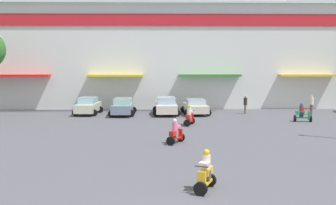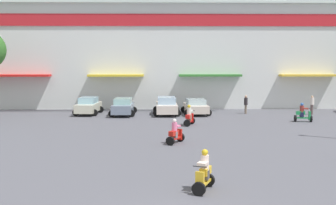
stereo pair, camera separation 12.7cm
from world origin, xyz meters
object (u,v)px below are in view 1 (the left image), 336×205
at_px(parked_car_3, 195,107).
at_px(scooter_rider_3, 303,114).
at_px(pedestrian_1, 245,103).
at_px(scooter_rider_4, 189,117).
at_px(scooter_rider_0, 176,133).
at_px(parked_car_1, 123,107).
at_px(parked_car_2, 166,106).
at_px(scooter_rider_1, 206,174).
at_px(parked_car_0, 88,106).
at_px(pedestrian_0, 311,104).

distance_m(parked_car_3, scooter_rider_3, 9.32).
height_order(scooter_rider_3, pedestrian_1, pedestrian_1).
distance_m(scooter_rider_4, pedestrian_1, 8.74).
distance_m(scooter_rider_0, scooter_rider_3, 13.46).
xyz_separation_m(parked_car_1, parked_car_2, (3.85, 0.31, 0.02)).
bearing_deg(scooter_rider_1, scooter_rider_4, 88.00).
relative_size(parked_car_2, scooter_rider_3, 2.94).
relative_size(scooter_rider_0, scooter_rider_3, 1.03).
height_order(parked_car_0, parked_car_3, parked_car_0).
bearing_deg(scooter_rider_0, scooter_rider_3, 39.15).
relative_size(parked_car_0, scooter_rider_3, 2.59).
distance_m(scooter_rider_1, scooter_rider_4, 16.00).
xyz_separation_m(scooter_rider_0, scooter_rider_3, (10.44, 8.50, 0.02)).
bearing_deg(scooter_rider_1, parked_car_0, 109.66).
height_order(parked_car_2, scooter_rider_0, parked_car_2).
bearing_deg(scooter_rider_0, pedestrian_0, 45.26).
bearing_deg(parked_car_2, scooter_rider_3, -23.26).
height_order(parked_car_1, pedestrian_1, pedestrian_1).
xyz_separation_m(parked_car_1, scooter_rider_0, (4.14, -12.80, -0.15)).
bearing_deg(scooter_rider_0, parked_car_2, 91.27).
distance_m(parked_car_1, scooter_rider_3, 15.20).
xyz_separation_m(scooter_rider_1, pedestrian_0, (11.89, 21.91, 0.31)).
xyz_separation_m(parked_car_3, scooter_rider_0, (-2.33, -13.11, -0.10)).
distance_m(scooter_rider_0, scooter_rider_4, 6.97).
relative_size(scooter_rider_4, pedestrian_0, 0.92).
bearing_deg(scooter_rider_4, parked_car_3, 80.77).
xyz_separation_m(scooter_rider_0, scooter_rider_4, (1.31, 6.85, 0.04)).
bearing_deg(scooter_rider_3, pedestrian_0, 62.58).
relative_size(scooter_rider_1, scooter_rider_3, 1.05).
height_order(parked_car_3, scooter_rider_3, scooter_rider_3).
height_order(scooter_rider_0, scooter_rider_4, scooter_rider_4).
height_order(parked_car_1, scooter_rider_4, scooter_rider_4).
bearing_deg(pedestrian_0, pedestrian_1, 172.16).
xyz_separation_m(scooter_rider_3, pedestrian_1, (-3.53, 5.06, 0.33)).
relative_size(scooter_rider_0, pedestrian_1, 0.93).
distance_m(scooter_rider_0, scooter_rider_1, 9.17).
height_order(scooter_rider_4, pedestrian_1, pedestrian_1).
relative_size(scooter_rider_1, pedestrian_1, 0.96).
bearing_deg(parked_car_0, scooter_rider_3, -15.42).
distance_m(parked_car_0, scooter_rider_3, 18.39).
relative_size(parked_car_3, scooter_rider_1, 2.52).
xyz_separation_m(pedestrian_0, pedestrian_1, (-5.75, 0.79, -0.01)).
bearing_deg(pedestrian_0, scooter_rider_3, -117.42).
height_order(parked_car_3, scooter_rider_4, scooter_rider_4).
bearing_deg(pedestrian_0, parked_car_0, 178.22).
bearing_deg(scooter_rider_0, scooter_rider_1, -85.27).
distance_m(parked_car_1, scooter_rider_4, 8.07).
distance_m(parked_car_2, parked_car_3, 2.62).
relative_size(parked_car_1, scooter_rider_0, 2.67).
xyz_separation_m(parked_car_3, scooter_rider_3, (8.11, -4.61, -0.08)).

